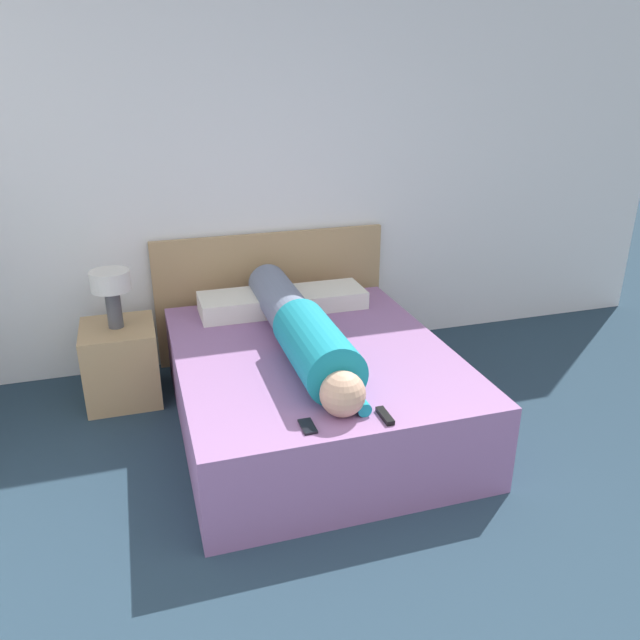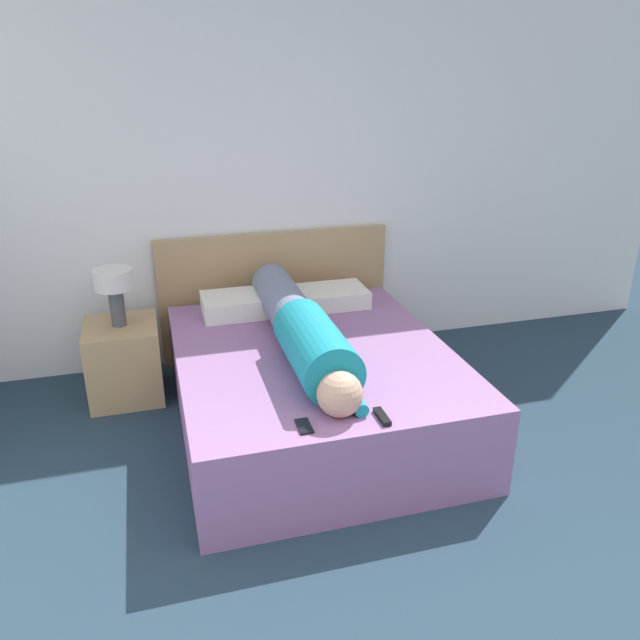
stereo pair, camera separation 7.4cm
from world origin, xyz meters
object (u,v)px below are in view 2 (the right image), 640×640
object	(u,v)px
bed	(314,388)
pillow_second	(330,296)
pillow_near_headboard	(242,304)
tv_remote	(382,417)
person_lying	(302,330)
table_lamp	(114,285)
cell_phone	(304,426)
nightstand	(124,361)

from	to	relation	value
bed	pillow_second	xyz separation A→B (m)	(0.31, 0.70, 0.31)
bed	pillow_near_headboard	bearing A→B (deg)	114.01
tv_remote	person_lying	bearing A→B (deg)	102.61
bed	pillow_near_headboard	world-z (taller)	pillow_near_headboard
table_lamp	cell_phone	distance (m)	1.75
person_lying	pillow_near_headboard	world-z (taller)	person_lying
table_lamp	pillow_near_headboard	xyz separation A→B (m)	(0.80, 0.01, -0.21)
pillow_near_headboard	cell_phone	xyz separation A→B (m)	(0.05, -1.51, -0.06)
bed	pillow_near_headboard	size ratio (longest dim) A/B	3.62
nightstand	pillow_near_headboard	size ratio (longest dim) A/B	0.98
pillow_near_headboard	cell_phone	world-z (taller)	pillow_near_headboard
nightstand	tv_remote	xyz separation A→B (m)	(1.23, -1.53, 0.26)
bed	tv_remote	distance (m)	0.88
pillow_second	tv_remote	distance (m)	1.55
nightstand	pillow_second	world-z (taller)	pillow_second
pillow_second	bed	bearing A→B (deg)	-113.91
person_lying	tv_remote	world-z (taller)	person_lying
pillow_near_headboard	pillow_second	xyz separation A→B (m)	(0.63, 0.00, -0.01)
nightstand	pillow_near_headboard	bearing A→B (deg)	0.67
bed	cell_phone	distance (m)	0.89
bed	person_lying	bearing A→B (deg)	-167.65
table_lamp	pillow_near_headboard	size ratio (longest dim) A/B	0.72
pillow_near_headboard	pillow_second	size ratio (longest dim) A/B	1.05
nightstand	tv_remote	distance (m)	1.98
bed	table_lamp	world-z (taller)	table_lamp
nightstand	cell_phone	xyz separation A→B (m)	(0.85, -1.50, 0.26)
table_lamp	cell_phone	world-z (taller)	table_lamp
cell_phone	bed	bearing A→B (deg)	71.86
nightstand	tv_remote	world-z (taller)	tv_remote
table_lamp	pillow_second	world-z (taller)	table_lamp
nightstand	tv_remote	size ratio (longest dim) A/B	3.43
pillow_second	cell_phone	world-z (taller)	pillow_second
pillow_near_headboard	cell_phone	distance (m)	1.51
bed	pillow_near_headboard	distance (m)	0.83
pillow_second	nightstand	bearing A→B (deg)	-179.62
cell_phone	pillow_second	bearing A→B (deg)	69.12
bed	tv_remote	xyz separation A→B (m)	(0.11, -0.84, 0.27)
bed	nightstand	size ratio (longest dim) A/B	3.70
pillow_near_headboard	table_lamp	bearing A→B (deg)	-179.33
nightstand	cell_phone	world-z (taller)	cell_phone
bed	nightstand	bearing A→B (deg)	148.05
pillow_near_headboard	cell_phone	size ratio (longest dim) A/B	4.05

